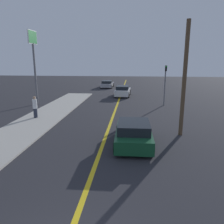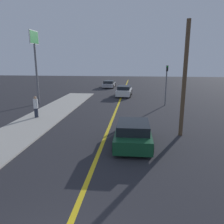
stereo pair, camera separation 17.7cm
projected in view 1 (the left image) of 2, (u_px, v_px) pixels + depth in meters
The scene contains 9 objects.
road_center_line at pixel (117, 106), 21.85m from camera, with size 0.20×60.00×0.01m.
sidewalk_left at pixel (42, 118), 17.32m from camera, with size 3.29×25.61×0.10m.
car_near_right_lane at pixel (134, 133), 11.84m from camera, with size 2.05×3.98×1.32m.
car_ahead_center at pixel (123, 91), 27.93m from camera, with size 2.02×4.07×1.34m.
car_far_distant at pixel (107, 84), 36.96m from camera, with size 1.97×4.24×1.16m.
pedestrian_far_standing at pixel (35, 107), 17.03m from camera, with size 0.35×0.35×1.69m.
traffic_light at pixel (165, 81), 21.82m from camera, with size 0.18×0.40×4.01m.
roadside_sign at pixel (33, 51), 21.69m from camera, with size 0.20×1.88×7.36m.
utility_pole at pixel (184, 80), 12.76m from camera, with size 0.24×0.24×6.73m.
Camera 1 is at (1.57, -3.34, 4.51)m, focal length 35.00 mm.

